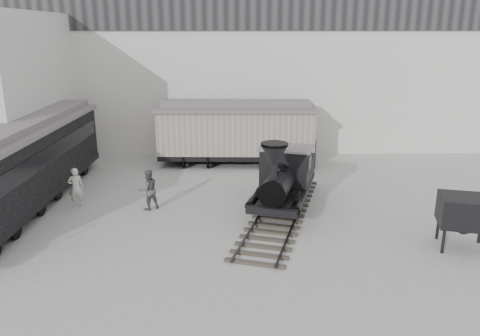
{
  "coord_description": "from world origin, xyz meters",
  "views": [
    {
      "loc": [
        -1.14,
        -16.62,
        8.09
      ],
      "look_at": [
        -0.69,
        3.86,
        2.0
      ],
      "focal_mm": 35.0,
      "sensor_mm": 36.0,
      "label": 1
    }
  ],
  "objects_px": {
    "visitor_b": "(148,190)",
    "coal_hopper": "(465,215)",
    "passenger_coach": "(26,161)",
    "visitor_a": "(76,187)",
    "boxcar": "(236,131)",
    "locomotive": "(284,182)"
  },
  "relations": [
    {
      "from": "visitor_b",
      "to": "coal_hopper",
      "type": "height_order",
      "value": "coal_hopper"
    },
    {
      "from": "passenger_coach",
      "to": "visitor_a",
      "type": "bearing_deg",
      "value": -9.94
    },
    {
      "from": "visitor_a",
      "to": "visitor_b",
      "type": "xyz_separation_m",
      "value": [
        3.47,
        -0.42,
        0.01
      ]
    },
    {
      "from": "boxcar",
      "to": "passenger_coach",
      "type": "bearing_deg",
      "value": -143.93
    },
    {
      "from": "passenger_coach",
      "to": "coal_hopper",
      "type": "height_order",
      "value": "passenger_coach"
    },
    {
      "from": "visitor_b",
      "to": "coal_hopper",
      "type": "xyz_separation_m",
      "value": [
        12.68,
        -4.34,
        0.39
      ]
    },
    {
      "from": "boxcar",
      "to": "visitor_a",
      "type": "bearing_deg",
      "value": -134.55
    },
    {
      "from": "boxcar",
      "to": "passenger_coach",
      "type": "height_order",
      "value": "boxcar"
    },
    {
      "from": "passenger_coach",
      "to": "coal_hopper",
      "type": "xyz_separation_m",
      "value": [
        18.51,
        -5.23,
        -0.75
      ]
    },
    {
      "from": "locomotive",
      "to": "passenger_coach",
      "type": "distance_m",
      "value": 12.17
    },
    {
      "from": "coal_hopper",
      "to": "locomotive",
      "type": "bearing_deg",
      "value": 161.46
    },
    {
      "from": "visitor_b",
      "to": "coal_hopper",
      "type": "distance_m",
      "value": 13.41
    },
    {
      "from": "locomotive",
      "to": "coal_hopper",
      "type": "relative_size",
      "value": 4.7
    },
    {
      "from": "passenger_coach",
      "to": "boxcar",
      "type": "bearing_deg",
      "value": 35.35
    },
    {
      "from": "locomotive",
      "to": "visitor_b",
      "type": "distance_m",
      "value": 6.29
    },
    {
      "from": "locomotive",
      "to": "visitor_a",
      "type": "bearing_deg",
      "value": -166.47
    },
    {
      "from": "locomotive",
      "to": "passenger_coach",
      "type": "relative_size",
      "value": 0.74
    },
    {
      "from": "passenger_coach",
      "to": "visitor_b",
      "type": "relative_size",
      "value": 7.44
    },
    {
      "from": "coal_hopper",
      "to": "visitor_a",
      "type": "bearing_deg",
      "value": 178.5
    },
    {
      "from": "passenger_coach",
      "to": "coal_hopper",
      "type": "distance_m",
      "value": 19.25
    },
    {
      "from": "visitor_a",
      "to": "visitor_b",
      "type": "relative_size",
      "value": 0.99
    },
    {
      "from": "locomotive",
      "to": "passenger_coach",
      "type": "bearing_deg",
      "value": -168.09
    }
  ]
}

